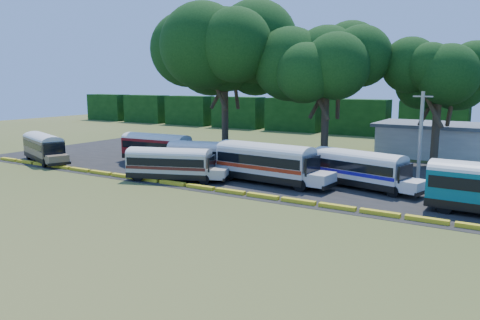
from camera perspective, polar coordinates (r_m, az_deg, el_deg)
The scene contains 15 objects.
ground at distance 39.61m, azimuth -7.47°, elevation -3.53°, with size 160.00×160.00×0.00m, color #364F1A.
asphalt_strip at distance 48.81m, azimuth 2.36°, elevation -0.98°, with size 64.00×24.00×0.02m, color black.
curb at distance 40.34m, azimuth -6.58°, elevation -3.06°, with size 53.70×0.45×0.30m.
terminal_building at distance 60.61m, azimuth 25.34°, elevation 2.10°, with size 19.00×9.00×4.00m.
treeline_backdrop at distance 81.84m, azimuth 14.24°, elevation 5.09°, with size 130.00×4.00×6.00m.
bus_beige at distance 56.61m, azimuth -22.79°, elevation 1.59°, with size 9.83×5.59×3.16m.
bus_red at distance 52.75m, azimuth -9.98°, elevation 1.69°, with size 9.92×3.07×3.22m.
bus_cream_west at distance 42.67m, azimuth -8.38°, elevation -0.28°, with size 9.39×5.26×3.02m.
bus_cream_east at distance 46.13m, azimuth -3.71°, elevation 0.60°, with size 9.71×4.85×3.10m.
bus_white_red at distance 41.16m, azimuth 3.33°, elevation -0.11°, with size 11.05×3.52×3.57m.
bus_white_blue at distance 40.54m, azimuth 14.46°, elevation -0.86°, with size 9.97×4.61×3.18m.
tree_west at distance 56.16m, azimuth -1.88°, elevation 13.25°, with size 13.30×13.30×17.47m.
tree_center at distance 51.25m, azimuth 10.53°, elevation 11.64°, with size 10.36×10.36×14.78m.
tree_east at distance 52.47m, azimuth 23.15°, elevation 9.57°, with size 7.95×7.95×12.64m.
utility_pole at distance 42.38m, azimuth 21.12°, elevation 2.47°, with size 1.60×0.30×8.09m.
Camera 1 is at (24.45, -29.88, 8.88)m, focal length 35.00 mm.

